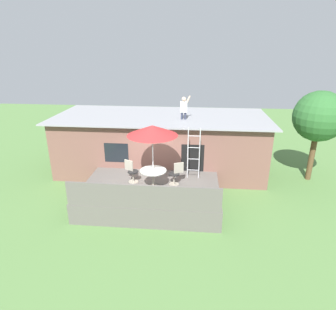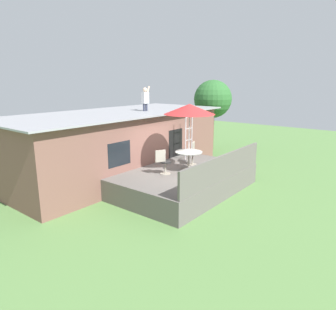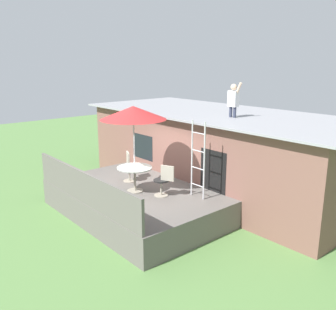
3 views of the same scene
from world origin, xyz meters
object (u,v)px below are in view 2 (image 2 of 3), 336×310
(step_ladder, at_px, (189,134))
(person_figure, at_px, (145,97))
(patio_chair_left, at_px, (164,162))
(patio_chair_right, at_px, (193,154))
(backyard_tree, at_px, (213,99))
(patio_table, at_px, (189,156))
(patio_umbrella, at_px, (189,109))

(step_ladder, distance_m, person_figure, 2.62)
(person_figure, height_order, patio_chair_left, person_figure)
(person_figure, xyz_separation_m, patio_chair_right, (-0.17, -2.75, -2.18))
(step_ladder, distance_m, patio_chair_left, 2.66)
(step_ladder, xyz_separation_m, patio_chair_right, (-0.69, -0.69, -0.64))
(backyard_tree, bearing_deg, patio_table, -155.94)
(patio_umbrella, distance_m, patio_chair_left, 2.17)
(person_figure, relative_size, patio_chair_right, 1.21)
(patio_chair_left, distance_m, backyard_tree, 8.70)
(step_ladder, relative_size, patio_chair_left, 2.39)
(patio_table, height_order, patio_chair_left, patio_chair_left)
(patio_umbrella, relative_size, backyard_tree, 0.60)
(step_ladder, distance_m, backyard_tree, 6.06)
(patio_table, height_order, backyard_tree, backyard_tree)
(patio_table, bearing_deg, patio_chair_left, 154.76)
(patio_umbrella, bearing_deg, step_ladder, 34.84)
(step_ladder, bearing_deg, person_figure, 104.19)
(patio_table, distance_m, person_figure, 3.88)
(backyard_tree, bearing_deg, step_ladder, -159.33)
(patio_chair_right, bearing_deg, patio_table, 0.00)
(patio_chair_right, distance_m, backyard_tree, 7.08)
(patio_table, xyz_separation_m, patio_chair_left, (-0.96, 0.45, -0.13))
(patio_umbrella, distance_m, person_figure, 3.31)
(step_ladder, relative_size, backyard_tree, 0.52)
(patio_chair_right, xyz_separation_m, backyard_tree, (6.25, 2.78, 1.82))
(person_figure, bearing_deg, step_ladder, -75.81)
(patio_umbrella, relative_size, patio_chair_right, 2.76)
(patio_chair_right, bearing_deg, patio_umbrella, 0.00)
(patio_table, distance_m, patio_chair_right, 0.95)
(step_ladder, relative_size, patio_chair_right, 2.39)
(patio_chair_right, bearing_deg, patio_chair_left, -26.47)
(patio_table, distance_m, patio_chair_left, 1.07)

